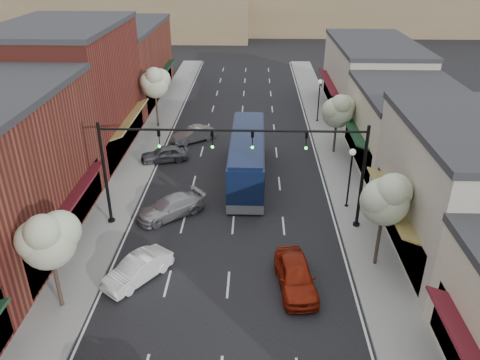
# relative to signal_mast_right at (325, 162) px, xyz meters

# --- Properties ---
(ground) EXTENTS (160.00, 160.00, 0.00)m
(ground) POSITION_rel_signal_mast_right_xyz_m (-5.62, -8.00, -4.62)
(ground) COLOR black
(ground) RESTS_ON ground
(sidewalk_left) EXTENTS (2.80, 73.00, 0.15)m
(sidewalk_left) POSITION_rel_signal_mast_right_xyz_m (-14.02, 10.50, -4.55)
(sidewalk_left) COLOR gray
(sidewalk_left) RESTS_ON ground
(sidewalk_right) EXTENTS (2.80, 73.00, 0.15)m
(sidewalk_right) POSITION_rel_signal_mast_right_xyz_m (2.78, 10.50, -4.55)
(sidewalk_right) COLOR gray
(sidewalk_right) RESTS_ON ground
(curb_left) EXTENTS (0.25, 73.00, 0.17)m
(curb_left) POSITION_rel_signal_mast_right_xyz_m (-12.62, 10.50, -4.55)
(curb_left) COLOR gray
(curb_left) RESTS_ON ground
(curb_right) EXTENTS (0.25, 73.00, 0.17)m
(curb_right) POSITION_rel_signal_mast_right_xyz_m (1.38, 10.50, -4.55)
(curb_right) COLOR gray
(curb_right) RESTS_ON ground
(bldg_left_midfar) EXTENTS (10.14, 14.10, 10.90)m
(bldg_left_midfar) POSITION_rel_signal_mast_right_xyz_m (-19.86, 12.00, 0.78)
(bldg_left_midfar) COLOR maroon
(bldg_left_midfar) RESTS_ON ground
(bldg_left_far) EXTENTS (10.14, 18.10, 8.40)m
(bldg_left_far) POSITION_rel_signal_mast_right_xyz_m (-19.84, 28.00, -0.46)
(bldg_left_far) COLOR brown
(bldg_left_far) RESTS_ON ground
(bldg_right_midnear) EXTENTS (9.14, 12.10, 7.90)m
(bldg_right_midnear) POSITION_rel_signal_mast_right_xyz_m (8.10, -2.00, -0.72)
(bldg_right_midnear) COLOR #B4AB9A
(bldg_right_midnear) RESTS_ON ground
(bldg_right_midfar) EXTENTS (9.14, 12.10, 6.40)m
(bldg_right_midfar) POSITION_rel_signal_mast_right_xyz_m (8.08, 10.00, -1.46)
(bldg_right_midfar) COLOR beige
(bldg_right_midfar) RESTS_ON ground
(bldg_right_far) EXTENTS (9.14, 16.10, 7.40)m
(bldg_right_far) POSITION_rel_signal_mast_right_xyz_m (8.09, 24.00, -0.96)
(bldg_right_far) COLOR #B4AB9A
(bldg_right_far) RESTS_ON ground
(hill_near) EXTENTS (50.00, 20.00, 8.00)m
(hill_near) POSITION_rel_signal_mast_right_xyz_m (-30.62, 70.00, -0.62)
(hill_near) COLOR #7A6647
(hill_near) RESTS_ON ground
(signal_mast_right) EXTENTS (8.22, 0.46, 7.00)m
(signal_mast_right) POSITION_rel_signal_mast_right_xyz_m (0.00, 0.00, 0.00)
(signal_mast_right) COLOR black
(signal_mast_right) RESTS_ON ground
(signal_mast_left) EXTENTS (8.22, 0.46, 7.00)m
(signal_mast_left) POSITION_rel_signal_mast_right_xyz_m (-11.24, 0.00, 0.00)
(signal_mast_left) COLOR black
(signal_mast_left) RESTS_ON ground
(tree_right_near) EXTENTS (2.85, 2.65, 5.95)m
(tree_right_near) POSITION_rel_signal_mast_right_xyz_m (2.73, -4.05, -0.17)
(tree_right_near) COLOR #47382B
(tree_right_near) RESTS_ON ground
(tree_right_far) EXTENTS (2.85, 2.65, 5.43)m
(tree_right_far) POSITION_rel_signal_mast_right_xyz_m (2.73, 11.95, -0.63)
(tree_right_far) COLOR #47382B
(tree_right_far) RESTS_ON ground
(tree_left_near) EXTENTS (2.85, 2.65, 5.69)m
(tree_left_near) POSITION_rel_signal_mast_right_xyz_m (-13.87, -8.05, -0.40)
(tree_left_near) COLOR #47382B
(tree_left_near) RESTS_ON ground
(tree_left_far) EXTENTS (2.85, 2.65, 6.13)m
(tree_left_far) POSITION_rel_signal_mast_right_xyz_m (-13.87, 17.95, -0.02)
(tree_left_far) COLOR #47382B
(tree_left_far) RESTS_ON ground
(lamp_post_near) EXTENTS (0.44, 0.44, 4.44)m
(lamp_post_near) POSITION_rel_signal_mast_right_xyz_m (2.18, 2.50, -1.62)
(lamp_post_near) COLOR black
(lamp_post_near) RESTS_ON ground
(lamp_post_far) EXTENTS (0.44, 0.44, 4.44)m
(lamp_post_far) POSITION_rel_signal_mast_right_xyz_m (2.18, 20.00, -1.62)
(lamp_post_far) COLOR black
(lamp_post_far) RESTS_ON ground
(coach_bus) EXTENTS (2.68, 11.66, 3.56)m
(coach_bus) POSITION_rel_signal_mast_right_xyz_m (-4.82, 6.84, -2.77)
(coach_bus) COLOR #0E1938
(coach_bus) RESTS_ON ground
(red_hatchback) EXTENTS (2.38, 4.79, 1.57)m
(red_hatchback) POSITION_rel_signal_mast_right_xyz_m (-2.03, -6.10, -3.84)
(red_hatchback) COLOR maroon
(red_hatchback) RESTS_ON ground
(parked_car_b) EXTENTS (3.60, 4.19, 1.36)m
(parked_car_b) POSITION_rel_signal_mast_right_xyz_m (-10.55, -5.68, -3.94)
(parked_car_b) COLOR silver
(parked_car_b) RESTS_ON ground
(parked_car_c) EXTENTS (4.91, 4.41, 1.37)m
(parked_car_c) POSITION_rel_signal_mast_right_xyz_m (-9.87, 1.02, -3.94)
(parked_car_c) COLOR #9A999E
(parked_car_c) RESTS_ON ground
(parked_car_d) EXTENTS (4.25, 2.73, 1.35)m
(parked_car_d) POSITION_rel_signal_mast_right_xyz_m (-11.82, 9.85, -3.95)
(parked_car_d) COLOR #57595F
(parked_car_d) RESTS_ON ground
(parked_car_e) EXTENTS (4.19, 3.59, 1.36)m
(parked_car_e) POSITION_rel_signal_mast_right_xyz_m (-9.97, 14.36, -3.94)
(parked_car_e) COLOR gray
(parked_car_e) RESTS_ON ground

